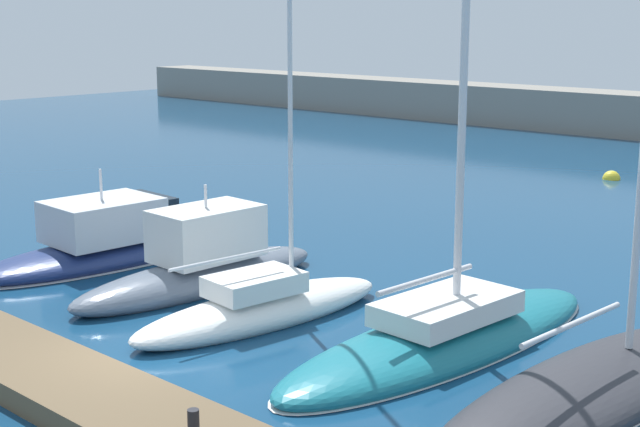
% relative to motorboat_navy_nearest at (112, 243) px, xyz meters
% --- Properties ---
extents(ground_plane, '(120.00, 120.00, 0.00)m').
position_rel_motorboat_navy_nearest_xyz_m(ground_plane, '(8.08, -4.81, -0.50)').
color(ground_plane, navy).
extents(dock_pier, '(23.35, 2.20, 0.48)m').
position_rel_motorboat_navy_nearest_xyz_m(dock_pier, '(8.08, -6.63, -0.26)').
color(dock_pier, brown).
rests_on(dock_pier, ground_plane).
extents(motorboat_navy_nearest, '(3.37, 9.30, 3.07)m').
position_rel_motorboat_navy_nearest_xyz_m(motorboat_navy_nearest, '(0.00, 0.00, 0.00)').
color(motorboat_navy_nearest, navy).
rests_on(motorboat_navy_nearest, ground_plane).
extents(motorboat_slate_second, '(2.36, 8.05, 3.10)m').
position_rel_motorboat_navy_nearest_xyz_m(motorboat_slate_second, '(4.28, -0.02, 0.17)').
color(motorboat_slate_second, slate).
rests_on(motorboat_slate_second, ground_plane).
extents(sailboat_white_third, '(2.73, 7.38, 14.24)m').
position_rel_motorboat_navy_nearest_xyz_m(sailboat_white_third, '(7.53, -0.93, -0.07)').
color(sailboat_white_third, white).
rests_on(sailboat_white_third, ground_plane).
extents(sailboat_teal_fourth, '(3.42, 10.40, 18.21)m').
position_rel_motorboat_navy_nearest_xyz_m(sailboat_teal_fourth, '(11.83, 0.68, -0.18)').
color(sailboat_teal_fourth, '#19707F').
rests_on(sailboat_teal_fourth, ground_plane).
extents(sailboat_charcoal_fifth, '(3.17, 10.15, 19.32)m').
position_rel_motorboat_navy_nearest_xyz_m(sailboat_charcoal_fifth, '(15.49, 0.45, -0.25)').
color(sailboat_charcoal_fifth, '#2D2D33').
rests_on(sailboat_charcoal_fifth, ground_plane).
extents(mooring_buoy_yellow, '(0.79, 0.79, 0.79)m').
position_rel_motorboat_navy_nearest_xyz_m(mooring_buoy_yellow, '(4.84, 23.52, -0.50)').
color(mooring_buoy_yellow, yellow).
rests_on(mooring_buoy_yellow, ground_plane).
extents(dock_bollard, '(0.20, 0.20, 0.44)m').
position_rel_motorboat_navy_nearest_xyz_m(dock_bollard, '(11.90, -6.63, 0.20)').
color(dock_bollard, black).
rests_on(dock_bollard, dock_pier).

